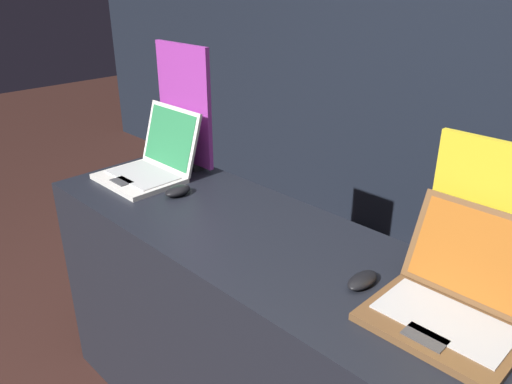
{
  "coord_description": "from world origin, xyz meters",
  "views": [
    {
      "loc": [
        1.04,
        -0.73,
        1.73
      ],
      "look_at": [
        0.01,
        0.3,
        1.07
      ],
      "focal_mm": 35.0,
      "sensor_mm": 36.0,
      "label": 1
    }
  ],
  "objects_px": {
    "laptop_back": "(455,298)",
    "mouse_back": "(362,280)",
    "laptop_front": "(152,162)",
    "mouse_front": "(178,191)",
    "promo_stand_front": "(185,110)",
    "promo_stand_back": "(495,224)"
  },
  "relations": [
    {
      "from": "laptop_back",
      "to": "mouse_back",
      "type": "xyz_separation_m",
      "value": [
        -0.24,
        -0.04,
        -0.05
      ]
    },
    {
      "from": "laptop_front",
      "to": "mouse_back",
      "type": "xyz_separation_m",
      "value": [
        1.08,
        -0.04,
        -0.05
      ]
    },
    {
      "from": "laptop_front",
      "to": "mouse_front",
      "type": "bearing_deg",
      "value": -9.91
    },
    {
      "from": "laptop_back",
      "to": "mouse_back",
      "type": "bearing_deg",
      "value": -170.74
    },
    {
      "from": "promo_stand_front",
      "to": "laptop_back",
      "type": "relative_size",
      "value": 1.48
    },
    {
      "from": "mouse_front",
      "to": "mouse_back",
      "type": "relative_size",
      "value": 0.95
    },
    {
      "from": "mouse_front",
      "to": "mouse_back",
      "type": "distance_m",
      "value": 0.85
    },
    {
      "from": "mouse_front",
      "to": "promo_stand_back",
      "type": "xyz_separation_m",
      "value": [
        1.09,
        0.22,
        0.18
      ]
    },
    {
      "from": "mouse_front",
      "to": "promo_stand_back",
      "type": "height_order",
      "value": "promo_stand_back"
    },
    {
      "from": "laptop_back",
      "to": "promo_stand_back",
      "type": "height_order",
      "value": "promo_stand_back"
    },
    {
      "from": "laptop_front",
      "to": "mouse_back",
      "type": "distance_m",
      "value": 1.08
    },
    {
      "from": "laptop_front",
      "to": "laptop_back",
      "type": "distance_m",
      "value": 1.32
    },
    {
      "from": "laptop_front",
      "to": "laptop_back",
      "type": "height_order",
      "value": "laptop_front"
    },
    {
      "from": "promo_stand_back",
      "to": "mouse_back",
      "type": "bearing_deg",
      "value": -137.81
    },
    {
      "from": "promo_stand_front",
      "to": "promo_stand_back",
      "type": "bearing_deg",
      "value": -0.39
    },
    {
      "from": "laptop_front",
      "to": "laptop_back",
      "type": "xyz_separation_m",
      "value": [
        1.32,
        -0.0,
        -0.0
      ]
    },
    {
      "from": "mouse_front",
      "to": "laptop_back",
      "type": "relative_size",
      "value": 0.31
    },
    {
      "from": "mouse_back",
      "to": "laptop_back",
      "type": "bearing_deg",
      "value": 9.26
    },
    {
      "from": "laptop_front",
      "to": "mouse_front",
      "type": "relative_size",
      "value": 3.17
    },
    {
      "from": "mouse_front",
      "to": "promo_stand_back",
      "type": "relative_size",
      "value": 0.26
    },
    {
      "from": "mouse_back",
      "to": "promo_stand_back",
      "type": "xyz_separation_m",
      "value": [
        0.24,
        0.22,
        0.19
      ]
    },
    {
      "from": "mouse_front",
      "to": "laptop_back",
      "type": "xyz_separation_m",
      "value": [
        1.09,
        0.04,
        0.04
      ]
    }
  ]
}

